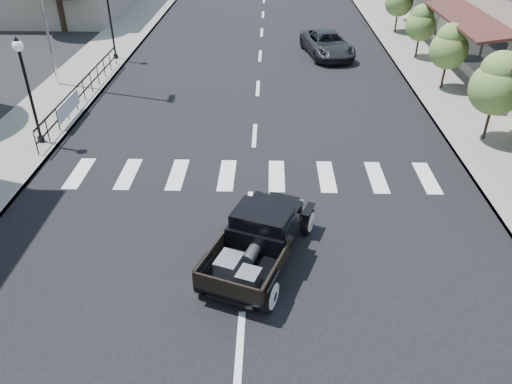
{
  "coord_description": "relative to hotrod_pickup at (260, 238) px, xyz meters",
  "views": [
    {
      "loc": [
        0.52,
        -9.89,
        8.04
      ],
      "look_at": [
        0.21,
        1.43,
        1.0
      ],
      "focal_mm": 35.0,
      "sensor_mm": 36.0,
      "label": 1
    }
  ],
  "objects": [
    {
      "name": "ground",
      "position": [
        -0.34,
        0.24,
        -0.72
      ],
      "size": [
        120.0,
        120.0,
        0.0
      ],
      "primitive_type": "plane",
      "color": "black",
      "rests_on": "ground"
    },
    {
      "name": "road",
      "position": [
        -0.34,
        15.24,
        -0.71
      ],
      "size": [
        14.0,
        80.0,
        0.02
      ],
      "primitive_type": "cube",
      "color": "black",
      "rests_on": "ground"
    },
    {
      "name": "small_tree_e",
      "position": [
        7.96,
        22.23,
        0.84
      ],
      "size": [
        1.69,
        1.69,
        2.81
      ],
      "primitive_type": null,
      "color": "#547435",
      "rests_on": "sidewalk_right"
    },
    {
      "name": "road_markings",
      "position": [
        -0.34,
        10.24,
        -0.72
      ],
      "size": [
        12.0,
        60.0,
        0.06
      ],
      "primitive_type": null,
      "color": "silver",
      "rests_on": "ground"
    },
    {
      "name": "small_tree_b",
      "position": [
        7.96,
        6.93,
        0.96
      ],
      "size": [
        1.84,
        1.84,
        3.07
      ],
      "primitive_type": null,
      "color": "#547435",
      "rests_on": "sidewalk_right"
    },
    {
      "name": "lamp_post_b",
      "position": [
        -7.94,
        6.24,
        1.29
      ],
      "size": [
        0.36,
        0.36,
        3.72
      ],
      "primitive_type": null,
      "color": "black",
      "rests_on": "sidewalk_left"
    },
    {
      "name": "sidewalk_left",
      "position": [
        -8.84,
        15.24,
        -0.64
      ],
      "size": [
        3.0,
        80.0,
        0.15
      ],
      "primitive_type": "cube",
      "color": "gray",
      "rests_on": "ground"
    },
    {
      "name": "small_tree_d",
      "position": [
        7.96,
        16.95,
        0.73
      ],
      "size": [
        1.55,
        1.55,
        2.59
      ],
      "primitive_type": null,
      "color": "#547435",
      "rests_on": "sidewalk_right"
    },
    {
      "name": "railing",
      "position": [
        -7.64,
        10.24,
        -0.07
      ],
      "size": [
        0.08,
        10.0,
        1.0
      ],
      "primitive_type": null,
      "color": "black",
      "rests_on": "sidewalk_left"
    },
    {
      "name": "banner",
      "position": [
        -7.56,
        8.24,
        -0.27
      ],
      "size": [
        0.04,
        2.2,
        0.6
      ],
      "primitive_type": null,
      "color": "silver",
      "rests_on": "sidewalk_left"
    },
    {
      "name": "hotrod_pickup",
      "position": [
        0.0,
        0.0,
        0.0
      ],
      "size": [
        3.23,
        4.55,
        1.44
      ],
      "primitive_type": null,
      "rotation": [
        0.0,
        0.0,
        -0.35
      ],
      "color": "black",
      "rests_on": "ground"
    },
    {
      "name": "sidewalk_right",
      "position": [
        8.16,
        15.24,
        -0.64
      ],
      "size": [
        3.0,
        80.0,
        0.15
      ],
      "primitive_type": "cube",
      "color": "gray",
      "rests_on": "ground"
    },
    {
      "name": "second_car",
      "position": [
        3.27,
        17.42,
        -0.09
      ],
      "size": [
        2.94,
        4.86,
        1.26
      ],
      "primitive_type": "imported",
      "rotation": [
        0.0,
        0.0,
        0.2
      ],
      "color": "black",
      "rests_on": "ground"
    },
    {
      "name": "small_tree_c",
      "position": [
        7.96,
        12.22,
        0.8
      ],
      "size": [
        1.64,
        1.64,
        2.74
      ],
      "primitive_type": null,
      "color": "#547435",
      "rests_on": "sidewalk_right"
    },
    {
      "name": "lamp_post_c",
      "position": [
        -7.94,
        16.24,
        1.29
      ],
      "size": [
        0.36,
        0.36,
        3.72
      ],
      "primitive_type": null,
      "color": "black",
      "rests_on": "sidewalk_left"
    }
  ]
}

